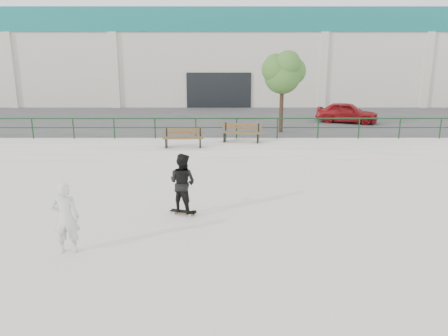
{
  "coord_description": "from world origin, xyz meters",
  "views": [
    {
      "loc": [
        0.35,
        -10.36,
        4.48
      ],
      "look_at": [
        0.37,
        2.0,
        1.28
      ],
      "focal_mm": 35.0,
      "sensor_mm": 36.0,
      "label": 1
    }
  ],
  "objects_px": {
    "bench_right": "(242,133)",
    "seated_skater": "(66,218)",
    "red_car": "(347,112)",
    "tree": "(283,71)",
    "bench_left": "(183,138)",
    "skateboard": "(183,212)",
    "standing_skater": "(183,183)"
  },
  "relations": [
    {
      "from": "skateboard",
      "to": "tree",
      "type": "bearing_deg",
      "value": 88.74
    },
    {
      "from": "seated_skater",
      "to": "tree",
      "type": "bearing_deg",
      "value": -123.05
    },
    {
      "from": "standing_skater",
      "to": "bench_right",
      "type": "bearing_deg",
      "value": -73.2
    },
    {
      "from": "bench_left",
      "to": "standing_skater",
      "type": "bearing_deg",
      "value": -86.23
    },
    {
      "from": "tree",
      "to": "bench_left",
      "type": "bearing_deg",
      "value": -140.71
    },
    {
      "from": "bench_left",
      "to": "tree",
      "type": "bearing_deg",
      "value": 38.15
    },
    {
      "from": "red_car",
      "to": "tree",
      "type": "bearing_deg",
      "value": 148.42
    },
    {
      "from": "bench_right",
      "to": "red_car",
      "type": "xyz_separation_m",
      "value": [
        6.64,
        6.07,
        0.19
      ]
    },
    {
      "from": "bench_left",
      "to": "bench_right",
      "type": "xyz_separation_m",
      "value": [
        2.64,
        1.26,
        0.02
      ]
    },
    {
      "from": "bench_right",
      "to": "tree",
      "type": "height_order",
      "value": "tree"
    },
    {
      "from": "red_car",
      "to": "seated_skater",
      "type": "xyz_separation_m",
      "value": [
        -11.14,
        -17.01,
        -0.27
      ]
    },
    {
      "from": "red_car",
      "to": "seated_skater",
      "type": "bearing_deg",
      "value": 168.07
    },
    {
      "from": "bench_left",
      "to": "bench_right",
      "type": "bearing_deg",
      "value": 24.28
    },
    {
      "from": "skateboard",
      "to": "standing_skater",
      "type": "xyz_separation_m",
      "value": [
        0.0,
        0.0,
        0.88
      ]
    },
    {
      "from": "bench_left",
      "to": "bench_right",
      "type": "height_order",
      "value": "bench_right"
    },
    {
      "from": "skateboard",
      "to": "standing_skater",
      "type": "relative_size",
      "value": 0.47
    },
    {
      "from": "bench_left",
      "to": "tree",
      "type": "xyz_separation_m",
      "value": [
        4.88,
        3.99,
        2.76
      ]
    },
    {
      "from": "bench_right",
      "to": "red_car",
      "type": "distance_m",
      "value": 9.0
    },
    {
      "from": "tree",
      "to": "skateboard",
      "type": "distance_m",
      "value": 12.48
    },
    {
      "from": "skateboard",
      "to": "seated_skater",
      "type": "xyz_separation_m",
      "value": [
        -2.47,
        -2.51,
        0.78
      ]
    },
    {
      "from": "tree",
      "to": "standing_skater",
      "type": "bearing_deg",
      "value": -110.92
    },
    {
      "from": "bench_right",
      "to": "seated_skater",
      "type": "height_order",
      "value": "seated_skater"
    },
    {
      "from": "bench_right",
      "to": "standing_skater",
      "type": "distance_m",
      "value": 8.66
    },
    {
      "from": "red_car",
      "to": "skateboard",
      "type": "distance_m",
      "value": 16.92
    },
    {
      "from": "tree",
      "to": "red_car",
      "type": "distance_m",
      "value": 6.09
    },
    {
      "from": "bench_right",
      "to": "tree",
      "type": "distance_m",
      "value": 4.48
    },
    {
      "from": "skateboard",
      "to": "red_car",
      "type": "bearing_deg",
      "value": 78.77
    },
    {
      "from": "bench_left",
      "to": "tree",
      "type": "distance_m",
      "value": 6.89
    },
    {
      "from": "bench_left",
      "to": "standing_skater",
      "type": "xyz_separation_m",
      "value": [
        0.62,
        -7.17,
        0.04
      ]
    },
    {
      "from": "bench_right",
      "to": "bench_left",
      "type": "bearing_deg",
      "value": -145.5
    },
    {
      "from": "tree",
      "to": "standing_skater",
      "type": "xyz_separation_m",
      "value": [
        -4.27,
        -11.16,
        -2.72
      ]
    },
    {
      "from": "bench_left",
      "to": "standing_skater",
      "type": "distance_m",
      "value": 7.19
    }
  ]
}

